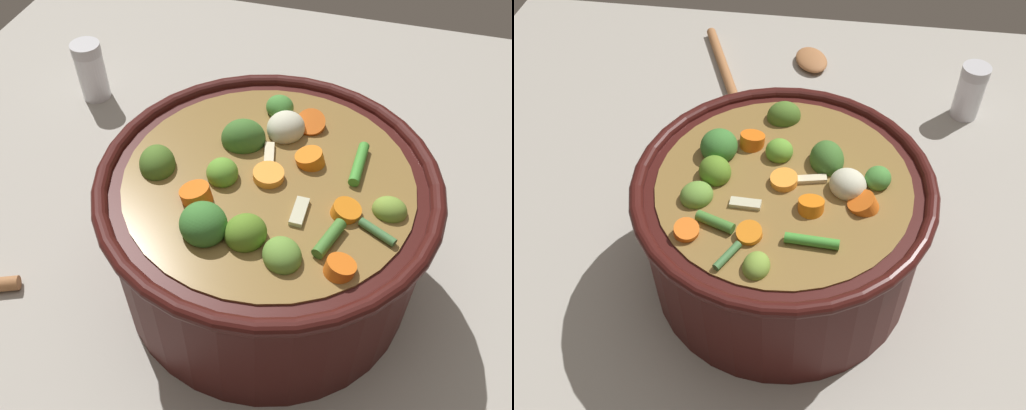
{
  "view_description": "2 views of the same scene",
  "coord_description": "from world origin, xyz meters",
  "views": [
    {
      "loc": [
        0.08,
        -0.33,
        0.48
      ],
      "look_at": [
        -0.01,
        -0.02,
        0.12
      ],
      "focal_mm": 38.51,
      "sensor_mm": 36.0,
      "label": 1
    },
    {
      "loc": [
        0.4,
        0.04,
        0.56
      ],
      "look_at": [
        0.0,
        -0.01,
        0.11
      ],
      "focal_mm": 41.0,
      "sensor_mm": 36.0,
      "label": 2
    }
  ],
  "objects": [
    {
      "name": "ground_plane",
      "position": [
        0.0,
        0.0,
        0.0
      ],
      "size": [
        1.1,
        1.1,
        0.0
      ],
      "primitive_type": "plane",
      "color": "#9E998E"
    },
    {
      "name": "salt_shaker",
      "position": [
        -0.31,
        0.23,
        0.04
      ],
      "size": [
        0.04,
        0.04,
        0.08
      ],
      "color": "silver",
      "rests_on": "ground_plane"
    },
    {
      "name": "cooking_pot",
      "position": [
        -0.0,
        -0.0,
        0.08
      ],
      "size": [
        0.31,
        0.31,
        0.17
      ],
      "color": "#38110F",
      "rests_on": "ground_plane"
    }
  ]
}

